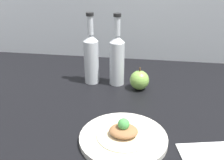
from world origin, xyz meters
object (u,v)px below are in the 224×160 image
cider_bottle_right (117,58)px  apple (139,80)px  plated_food (123,131)px  cider_bottle_left (91,57)px  plate (123,138)px

cider_bottle_right → apple: 12.68cm
apple → cider_bottle_right: bearing=159.2°
plated_food → apple: bearing=85.9°
plated_food → apple: apple is taller
cider_bottle_left → cider_bottle_right: (10.63, 0.00, 0.00)cm
plate → cider_bottle_right: (-7.12, 37.96, 10.25)cm
plated_food → plate: bearing=0.0°
plated_food → apple: 34.42cm
cider_bottle_left → apple: bearing=-10.2°
plate → cider_bottle_left: bearing=115.1°
plate → plated_food: 2.12cm
plate → cider_bottle_left: cider_bottle_left is taller
plate → plated_food: (0.00, 0.00, 2.12)cm
plate → plated_food: bearing=0.0°
cider_bottle_left → cider_bottle_right: 10.63cm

